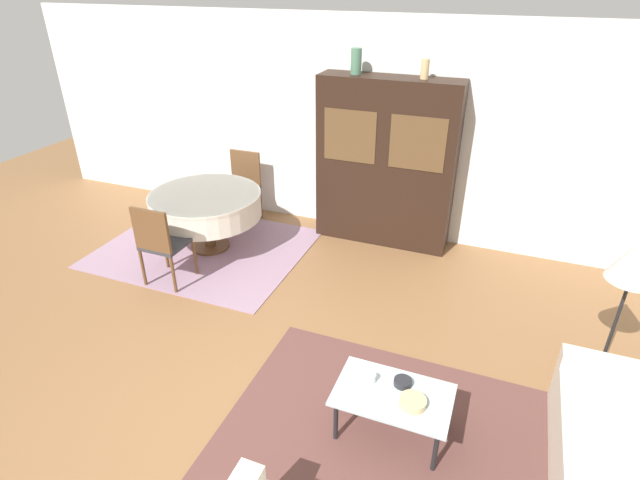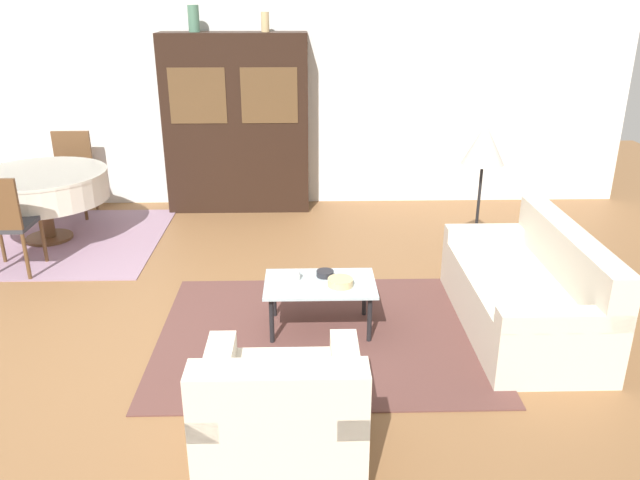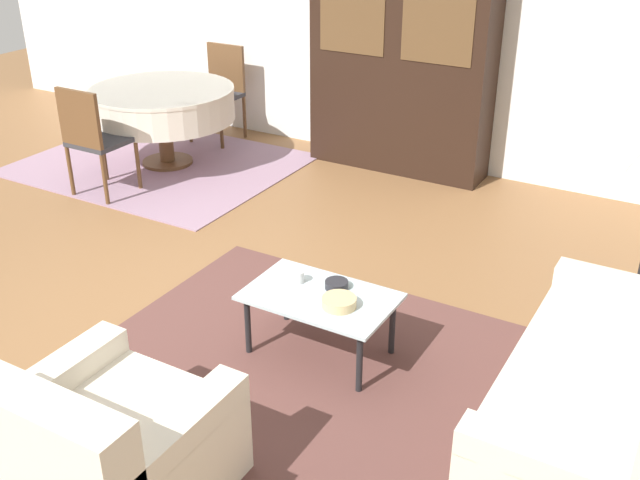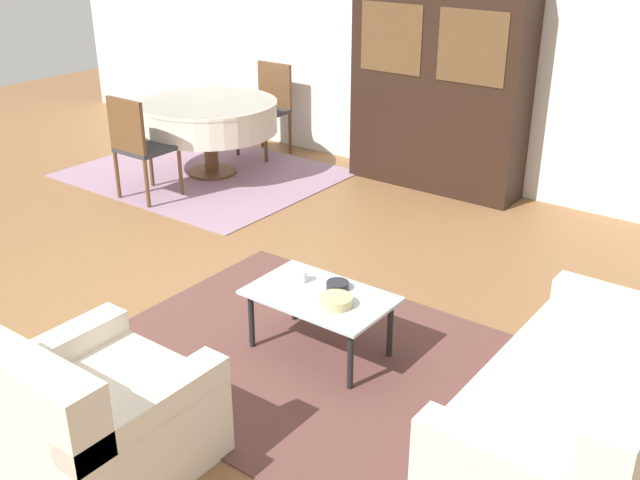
{
  "view_description": "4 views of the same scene",
  "coord_description": "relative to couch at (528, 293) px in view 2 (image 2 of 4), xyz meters",
  "views": [
    {
      "loc": [
        1.66,
        -2.31,
        3.11
      ],
      "look_at": [
        0.2,
        1.4,
        0.95
      ],
      "focal_mm": 28.0,
      "sensor_mm": 36.0,
      "label": 1
    },
    {
      "loc": [
        1.08,
        -3.95,
        2.45
      ],
      "look_at": [
        1.19,
        0.35,
        0.75
      ],
      "focal_mm": 35.0,
      "sensor_mm": 36.0,
      "label": 2
    },
    {
      "loc": [
        3.02,
        -2.82,
        2.58
      ],
      "look_at": [
        1.19,
        0.35,
        0.75
      ],
      "focal_mm": 42.0,
      "sensor_mm": 36.0,
      "label": 3
    },
    {
      "loc": [
        3.51,
        -2.76,
        2.5
      ],
      "look_at": [
        1.19,
        0.35,
        0.75
      ],
      "focal_mm": 42.0,
      "sensor_mm": 36.0,
      "label": 4
    }
  ],
  "objects": [
    {
      "name": "ground_plane",
      "position": [
        -2.79,
        -0.34,
        -0.29
      ],
      "size": [
        14.0,
        14.0,
        0.0
      ],
      "primitive_type": "plane",
      "color": "brown"
    },
    {
      "name": "wall_back",
      "position": [
        -2.79,
        3.29,
        1.06
      ],
      "size": [
        10.0,
        0.06,
        2.7
      ],
      "color": "white",
      "rests_on": "ground_plane"
    },
    {
      "name": "area_rug",
      "position": [
        -1.59,
        -0.09,
        -0.29
      ],
      "size": [
        2.51,
        1.95,
        0.01
      ],
      "color": "brown",
      "rests_on": "ground_plane"
    },
    {
      "name": "dining_rug",
      "position": [
        -4.52,
        1.94,
        -0.29
      ],
      "size": [
        2.49,
        2.0,
        0.01
      ],
      "color": "gray",
      "rests_on": "ground_plane"
    },
    {
      "name": "couch",
      "position": [
        0.0,
        0.0,
        0.0
      ],
      "size": [
        0.86,
        1.73,
        0.81
      ],
      "rotation": [
        0.0,
        0.0,
        1.57
      ],
      "color": "beige",
      "rests_on": "ground_plane"
    },
    {
      "name": "armchair",
      "position": [
        -1.86,
        -1.45,
        -0.0
      ],
      "size": [
        0.89,
        0.88,
        0.78
      ],
      "color": "beige",
      "rests_on": "ground_plane"
    },
    {
      "name": "coffee_table",
      "position": [
        -1.61,
        0.01,
        0.06
      ],
      "size": [
        0.85,
        0.53,
        0.39
      ],
      "color": "black",
      "rests_on": "area_rug"
    },
    {
      "name": "display_cabinet",
      "position": [
        -2.51,
        3.03,
        0.74
      ],
      "size": [
        1.67,
        0.42,
        2.06
      ],
      "color": "black",
      "rests_on": "ground_plane"
    },
    {
      "name": "dining_table",
      "position": [
        -4.46,
        2.0,
        0.3
      ],
      "size": [
        1.35,
        1.35,
        0.74
      ],
      "color": "brown",
      "rests_on": "dining_rug"
    },
    {
      "name": "dining_chair_near",
      "position": [
        -4.46,
        1.1,
        0.26
      ],
      "size": [
        0.44,
        0.44,
        0.95
      ],
      "color": "brown",
      "rests_on": "dining_rug"
    },
    {
      "name": "dining_chair_far",
      "position": [
        -4.46,
        2.89,
        0.26
      ],
      "size": [
        0.44,
        0.44,
        0.95
      ],
      "rotation": [
        0.0,
        0.0,
        3.14
      ],
      "color": "brown",
      "rests_on": "dining_rug"
    },
    {
      "name": "floor_lamp",
      "position": [
        -0.08,
        1.26,
        0.84
      ],
      "size": [
        0.39,
        0.39,
        1.37
      ],
      "color": "black",
      "rests_on": "ground_plane"
    },
    {
      "name": "cup",
      "position": [
        -1.8,
        0.08,
        0.14
      ],
      "size": [
        0.07,
        0.07,
        0.07
      ],
      "color": "white",
      "rests_on": "coffee_table"
    },
    {
      "name": "bowl",
      "position": [
        -1.46,
        -0.04,
        0.13
      ],
      "size": [
        0.19,
        0.19,
        0.06
      ],
      "color": "tan",
      "rests_on": "coffee_table"
    },
    {
      "name": "bowl_small",
      "position": [
        -1.57,
        0.13,
        0.13
      ],
      "size": [
        0.14,
        0.14,
        0.05
      ],
      "color": "#232328",
      "rests_on": "coffee_table"
    },
    {
      "name": "vase_tall",
      "position": [
        -2.93,
        3.03,
        1.91
      ],
      "size": [
        0.12,
        0.12,
        0.28
      ],
      "color": "#4C7A60",
      "rests_on": "display_cabinet"
    },
    {
      "name": "vase_short",
      "position": [
        -2.14,
        3.03,
        1.87
      ],
      "size": [
        0.09,
        0.09,
        0.21
      ],
      "color": "tan",
      "rests_on": "display_cabinet"
    }
  ]
}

